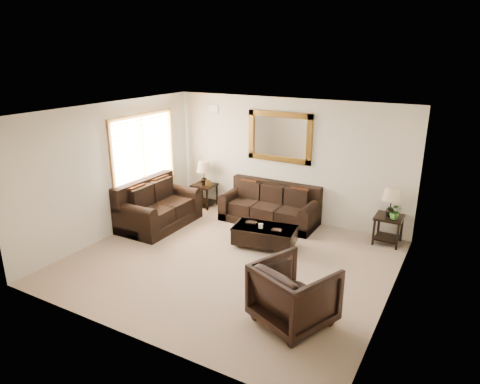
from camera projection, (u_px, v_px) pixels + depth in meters
The scene contains 11 objects.
room at pixel (230, 191), 7.34m from camera, with size 5.51×5.01×2.71m.
window at pixel (144, 152), 9.28m from camera, with size 0.07×1.96×1.66m.
mirror at pixel (279, 137), 9.32m from camera, with size 1.50×0.06×1.10m.
air_vent at pixel (213, 109), 9.96m from camera, with size 0.25×0.02×0.18m, color #999999.
sofa at pixel (270, 208), 9.48m from camera, with size 2.12×0.91×0.87m.
loveseat at pixel (157, 209), 9.30m from camera, with size 1.05×1.77×0.99m.
end_table_left at pixel (204, 177), 10.30m from camera, with size 0.51×0.51×1.13m.
end_table_right at pixel (390, 208), 8.28m from camera, with size 0.52×0.52×1.15m.
coffee_table at pixel (265, 234), 8.29m from camera, with size 1.29×0.83×0.51m.
armchair at pixel (294, 291), 5.88m from camera, with size 0.96×0.90×0.99m, color black.
potted_plant at pixel (395, 213), 8.16m from camera, with size 0.29×0.32×0.25m, color #29541D.
Camera 1 is at (3.57, -6.00, 3.64)m, focal length 32.00 mm.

